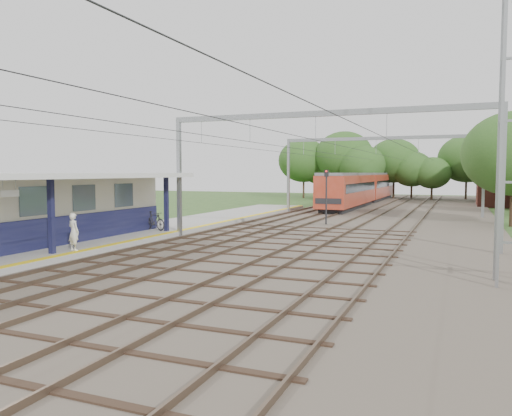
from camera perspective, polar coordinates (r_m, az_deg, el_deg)
The scene contains 13 objects.
ground at distance 14.99m, azimuth -22.19°, elevation -10.97°, with size 160.00×160.00×0.00m, color #2D4C1E.
ballast_bed at distance 40.93m, azimuth 13.46°, elevation -1.32°, with size 18.00×90.00×0.10m, color #473D33.
platform at distance 30.28m, azimuth -13.75°, elevation -2.95°, with size 5.00×52.00×0.35m, color gray.
yellow_stripe at distance 29.00m, azimuth -10.15°, elevation -2.84°, with size 0.45×52.00×0.01m, color yellow.
station_building at distance 25.82m, azimuth -25.51°, elevation -0.25°, with size 3.41×18.00×3.40m.
canopy at distance 24.27m, azimuth -25.61°, elevation 3.27°, with size 6.40×20.00×3.44m.
rail_tracks at distance 41.38m, azimuth 10.04°, elevation -1.04°, with size 11.80×88.00×0.15m.
catenary_system at distance 36.26m, azimuth 11.48°, elevation 6.68°, with size 17.22×88.00×7.00m.
tree_band at distance 67.71m, azimuth 16.95°, elevation 4.83°, with size 31.72×30.88×8.82m.
person at distance 23.56m, azimuth -20.11°, elevation -2.56°, with size 0.61×0.40×1.69m, color silver.
bicycle at distance 30.60m, azimuth -11.55°, elevation -1.44°, with size 0.53×1.89×1.13m, color black.
train at distance 61.38m, azimuth 12.23°, elevation 2.35°, with size 2.81×34.95×3.69m.
signal_post at distance 36.07m, azimuth 8.04°, elevation 1.87°, with size 0.30×0.27×4.01m.
Camera 1 is at (10.23, -10.28, 3.81)m, focal length 35.00 mm.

